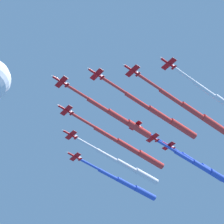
{
  "coord_description": "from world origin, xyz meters",
  "views": [
    {
      "loc": [
        50.52,
        -130.35,
        4.92
      ],
      "look_at": [
        0.0,
        0.0,
        185.7
      ],
      "focal_mm": 71.48,
      "sensor_mm": 36.0,
      "label": 1
    }
  ],
  "objects_px": {
    "jet_lead": "(120,118)",
    "jet_port_inner": "(162,116)",
    "jet_trail_port": "(194,161)",
    "jet_starboard_outer": "(128,184)",
    "jet_trail_starboard": "(203,168)",
    "jet_starboard_inner": "(130,148)",
    "jet_port_mid": "(195,112)",
    "jet_tail_end": "(217,175)",
    "jet_starboard_mid": "(128,167)"
  },
  "relations": [
    {
      "from": "jet_tail_end",
      "to": "jet_port_mid",
      "type": "bearing_deg",
      "value": -90.19
    },
    {
      "from": "jet_starboard_mid",
      "to": "jet_starboard_outer",
      "type": "distance_m",
      "value": 16.34
    },
    {
      "from": "jet_port_mid",
      "to": "jet_starboard_mid",
      "type": "bearing_deg",
      "value": 150.97
    },
    {
      "from": "jet_trail_port",
      "to": "jet_tail_end",
      "type": "xyz_separation_m",
      "value": [
        9.83,
        14.85,
        -0.28
      ]
    },
    {
      "from": "jet_trail_port",
      "to": "jet_port_inner",
      "type": "bearing_deg",
      "value": -100.36
    },
    {
      "from": "jet_trail_starboard",
      "to": "jet_tail_end",
      "type": "bearing_deg",
      "value": 59.73
    },
    {
      "from": "jet_port_mid",
      "to": "jet_starboard_mid",
      "type": "height_order",
      "value": "jet_starboard_mid"
    },
    {
      "from": "jet_port_inner",
      "to": "jet_starboard_outer",
      "type": "distance_m",
      "value": 54.86
    },
    {
      "from": "jet_lead",
      "to": "jet_trail_starboard",
      "type": "bearing_deg",
      "value": 58.13
    },
    {
      "from": "jet_port_mid",
      "to": "jet_starboard_mid",
      "type": "distance_m",
      "value": 51.98
    },
    {
      "from": "jet_port_inner",
      "to": "jet_port_mid",
      "type": "relative_size",
      "value": 1.03
    },
    {
      "from": "jet_starboard_inner",
      "to": "jet_trail_starboard",
      "type": "xyz_separation_m",
      "value": [
        33.48,
        28.76,
        -0.22
      ]
    },
    {
      "from": "jet_lead",
      "to": "jet_trail_port",
      "type": "relative_size",
      "value": 0.86
    },
    {
      "from": "jet_tail_end",
      "to": "jet_starboard_outer",
      "type": "bearing_deg",
      "value": -169.37
    },
    {
      "from": "jet_lead",
      "to": "jet_starboard_outer",
      "type": "relative_size",
      "value": 0.98
    },
    {
      "from": "jet_starboard_outer",
      "to": "jet_trail_starboard",
      "type": "xyz_separation_m",
      "value": [
        45.45,
        -0.3,
        -2.78
      ]
    },
    {
      "from": "jet_starboard_inner",
      "to": "jet_starboard_outer",
      "type": "xyz_separation_m",
      "value": [
        -11.97,
        29.06,
        2.56
      ]
    },
    {
      "from": "jet_lead",
      "to": "jet_port_inner",
      "type": "distance_m",
      "value": 22.37
    },
    {
      "from": "jet_starboard_inner",
      "to": "jet_trail_port",
      "type": "xyz_separation_m",
      "value": [
        29.44,
        23.83,
        1.5
      ]
    },
    {
      "from": "jet_port_inner",
      "to": "jet_starboard_inner",
      "type": "height_order",
      "value": "jet_port_inner"
    },
    {
      "from": "jet_lead",
      "to": "jet_trail_starboard",
      "type": "distance_m",
      "value": 59.68
    },
    {
      "from": "jet_trail_port",
      "to": "jet_starboard_inner",
      "type": "bearing_deg",
      "value": -141.01
    },
    {
      "from": "jet_starboard_inner",
      "to": "jet_trail_port",
      "type": "bearing_deg",
      "value": 38.99
    },
    {
      "from": "jet_trail_starboard",
      "to": "jet_tail_end",
      "type": "xyz_separation_m",
      "value": [
        5.79,
        9.92,
        1.43
      ]
    },
    {
      "from": "jet_port_mid",
      "to": "jet_starboard_outer",
      "type": "relative_size",
      "value": 1.09
    },
    {
      "from": "jet_port_mid",
      "to": "jet_trail_port",
      "type": "xyz_separation_m",
      "value": [
        -9.67,
        35.25,
        1.41
      ]
    },
    {
      "from": "jet_port_mid",
      "to": "jet_trail_port",
      "type": "distance_m",
      "value": 36.58
    },
    {
      "from": "jet_port_mid",
      "to": "jet_trail_starboard",
      "type": "relative_size",
      "value": 1.09
    },
    {
      "from": "jet_lead",
      "to": "jet_port_mid",
      "type": "distance_m",
      "value": 38.6
    },
    {
      "from": "jet_port_inner",
      "to": "jet_trail_port",
      "type": "relative_size",
      "value": 0.99
    },
    {
      "from": "jet_starboard_outer",
      "to": "jet_trail_port",
      "type": "bearing_deg",
      "value": -7.21
    },
    {
      "from": "jet_port_inner",
      "to": "jet_trail_starboard",
      "type": "bearing_deg",
      "value": 75.58
    },
    {
      "from": "jet_trail_port",
      "to": "jet_trail_starboard",
      "type": "height_order",
      "value": "jet_trail_port"
    },
    {
      "from": "jet_port_mid",
      "to": "jet_trail_starboard",
      "type": "distance_m",
      "value": 40.57
    },
    {
      "from": "jet_starboard_inner",
      "to": "jet_trail_starboard",
      "type": "relative_size",
      "value": 1.13
    },
    {
      "from": "jet_port_inner",
      "to": "jet_trail_starboard",
      "type": "xyz_separation_m",
      "value": [
        10.87,
        42.28,
        -2.09
      ]
    },
    {
      "from": "jet_starboard_outer",
      "to": "jet_trail_port",
      "type": "xyz_separation_m",
      "value": [
        41.4,
        -5.24,
        -1.06
      ]
    },
    {
      "from": "jet_starboard_outer",
      "to": "jet_tail_end",
      "type": "relative_size",
      "value": 1.01
    },
    {
      "from": "jet_lead",
      "to": "jet_trail_port",
      "type": "xyz_separation_m",
      "value": [
        27.47,
        45.76,
        1.54
      ]
    },
    {
      "from": "jet_starboard_mid",
      "to": "jet_trail_port",
      "type": "xyz_separation_m",
      "value": [
        35.77,
        10.03,
        0.51
      ]
    },
    {
      "from": "jet_port_inner",
      "to": "jet_trail_port",
      "type": "height_order",
      "value": "jet_port_inner"
    },
    {
      "from": "jet_starboard_inner",
      "to": "jet_starboard_mid",
      "type": "relative_size",
      "value": 1.08
    },
    {
      "from": "jet_trail_port",
      "to": "jet_trail_starboard",
      "type": "relative_size",
      "value": 1.14
    },
    {
      "from": "jet_starboard_mid",
      "to": "jet_trail_port",
      "type": "height_order",
      "value": "jet_trail_port"
    },
    {
      "from": "jet_starboard_outer",
      "to": "jet_tail_end",
      "type": "height_order",
      "value": "jet_starboard_outer"
    },
    {
      "from": "jet_starboard_mid",
      "to": "jet_tail_end",
      "type": "xyz_separation_m",
      "value": [
        45.6,
        24.88,
        0.23
      ]
    },
    {
      "from": "jet_port_mid",
      "to": "jet_tail_end",
      "type": "bearing_deg",
      "value": 89.81
    },
    {
      "from": "jet_starboard_mid",
      "to": "jet_trail_starboard",
      "type": "distance_m",
      "value": 42.55
    },
    {
      "from": "jet_port_inner",
      "to": "jet_port_mid",
      "type": "distance_m",
      "value": 16.73
    },
    {
      "from": "jet_trail_starboard",
      "to": "jet_tail_end",
      "type": "distance_m",
      "value": 11.58
    }
  ]
}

